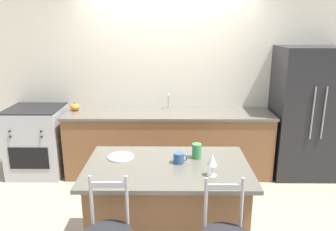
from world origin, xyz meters
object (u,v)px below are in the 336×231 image
object	(u,v)px
wine_glass	(212,160)
tumbler_cup	(197,151)
oven_range	(38,141)
coffee_mug	(179,158)
pumpkin_decoration	(75,107)
refrigerator	(307,113)
dinner_plate	(121,157)

from	to	relation	value
wine_glass	tumbler_cup	distance (m)	0.38
oven_range	tumbler_cup	size ratio (longest dim) A/B	7.04
coffee_mug	pumpkin_decoration	xyz separation A→B (m)	(-1.43, 1.82, 0.00)
pumpkin_decoration	oven_range	bearing A→B (deg)	-169.46
wine_glass	coffee_mug	bearing A→B (deg)	136.44
coffee_mug	refrigerator	bearing A→B (deg)	43.38
oven_range	wine_glass	bearing A→B (deg)	-41.29
tumbler_cup	oven_range	bearing A→B (deg)	143.20
dinner_plate	oven_range	bearing A→B (deg)	132.08
refrigerator	oven_range	distance (m)	3.82
coffee_mug	pumpkin_decoration	bearing A→B (deg)	128.30
oven_range	wine_glass	xyz separation A→B (m)	(2.24, -1.96, 0.56)
coffee_mug	tumbler_cup	size ratio (longest dim) A/B	0.91
coffee_mug	pumpkin_decoration	distance (m)	2.31
oven_range	coffee_mug	size ratio (longest dim) A/B	7.71
wine_glass	coffee_mug	xyz separation A→B (m)	(-0.26, 0.25, -0.09)
refrigerator	oven_range	size ratio (longest dim) A/B	1.86
wine_glass	pumpkin_decoration	world-z (taller)	wine_glass
refrigerator	wine_glass	bearing A→B (deg)	-128.38
tumbler_cup	wine_glass	bearing A→B (deg)	-75.26
dinner_plate	pumpkin_decoration	bearing A→B (deg)	117.95
oven_range	wine_glass	size ratio (longest dim) A/B	5.13
wine_glass	tumbler_cup	xyz separation A→B (m)	(-0.10, 0.36, -0.07)
tumbler_cup	pumpkin_decoration	xyz separation A→B (m)	(-1.60, 1.70, -0.02)
oven_range	dinner_plate	xyz separation A→B (m)	(1.44, -1.60, 0.43)
oven_range	coffee_mug	xyz separation A→B (m)	(1.97, -1.71, 0.47)
oven_range	pumpkin_decoration	distance (m)	0.73
refrigerator	coffee_mug	size ratio (longest dim) A/B	14.37
pumpkin_decoration	dinner_plate	bearing A→B (deg)	-62.05
dinner_plate	wine_glass	distance (m)	0.88
refrigerator	pumpkin_decoration	xyz separation A→B (m)	(-3.25, 0.10, 0.05)
wine_glass	tumbler_cup	bearing A→B (deg)	104.74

